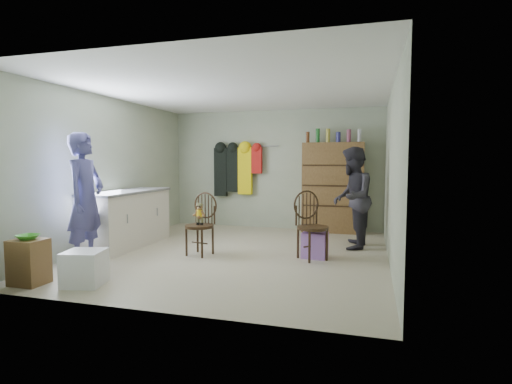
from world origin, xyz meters
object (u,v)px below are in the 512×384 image
(chair_front, at_px, (201,220))
(chair_far, at_px, (310,222))
(dresser, at_px, (333,187))
(counter, at_px, (127,218))

(chair_front, bearing_deg, chair_far, 17.56)
(chair_front, distance_m, dresser, 3.08)
(chair_front, relative_size, dresser, 0.46)
(chair_far, bearing_deg, counter, 138.38)
(counter, relative_size, chair_front, 1.95)
(counter, height_order, chair_front, chair_front)
(counter, xyz_separation_m, chair_front, (1.44, -0.21, 0.06))
(counter, bearing_deg, dresser, 35.69)
(chair_front, bearing_deg, dresser, 65.69)
(dresser, bearing_deg, counter, -144.31)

